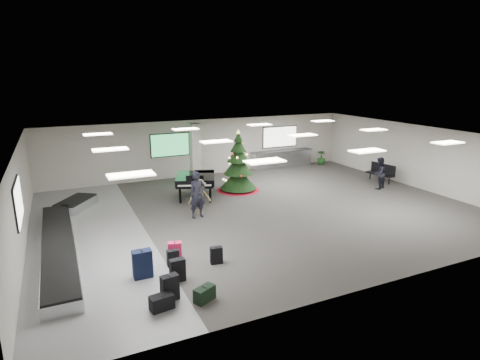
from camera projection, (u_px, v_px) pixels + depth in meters
name	position (u px, v px, depth m)	size (l,w,h in m)	color
ground	(260.00, 210.00, 17.30)	(18.00, 18.00, 0.00)	#3A3734
room_envelope	(246.00, 155.00, 17.13)	(18.02, 14.02, 3.21)	#B6B1A6
baggage_carousel	(63.00, 236.00, 13.98)	(2.28, 9.71, 0.43)	silver
service_counter	(282.00, 159.00, 25.02)	(4.05, 0.65, 1.08)	silver
suitcase_0	(170.00, 288.00, 10.37)	(0.48, 0.32, 0.72)	black
suitcase_1	(178.00, 270.00, 11.34)	(0.44, 0.24, 0.68)	black
pink_suitcase	(175.00, 252.00, 12.50)	(0.46, 0.33, 0.67)	#E11D54
suitcase_3	(173.00, 258.00, 12.23)	(0.36, 0.20, 0.54)	black
navy_suitcase	(142.00, 264.00, 11.51)	(0.54, 0.32, 0.86)	black
green_duffel	(205.00, 294.00, 10.38)	(0.64, 0.51, 0.40)	black
suitcase_7	(216.00, 255.00, 12.41)	(0.39, 0.24, 0.56)	black
black_duffel	(162.00, 302.00, 10.00)	(0.63, 0.40, 0.40)	black
christmas_tree	(238.00, 170.00, 20.02)	(2.16, 2.16, 3.09)	maroon
grand_piano	(196.00, 179.00, 18.76)	(2.40, 2.71, 1.29)	black
bench	(381.00, 172.00, 21.73)	(0.74, 1.62, 0.99)	black
traveler_a	(197.00, 195.00, 16.21)	(0.71, 0.46, 1.93)	black
traveler_b	(200.00, 197.00, 16.66)	(0.97, 0.56, 1.50)	olive
traveler_bench	(379.00, 173.00, 20.31)	(0.80, 0.62, 1.64)	black
potted_plant_left	(245.00, 166.00, 23.87)	(0.40, 0.32, 0.72)	#143A12
potted_plant_right	(321.00, 157.00, 25.93)	(0.51, 0.51, 0.91)	#143A12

